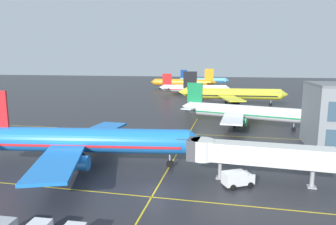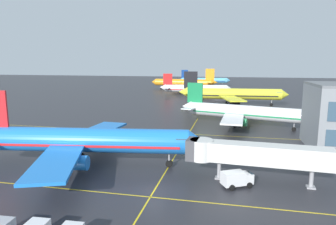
% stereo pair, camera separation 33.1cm
% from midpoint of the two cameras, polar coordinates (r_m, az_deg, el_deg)
% --- Properties ---
extents(ground_plane, '(600.00, 600.00, 0.00)m').
position_cam_midpoint_polar(ground_plane, '(39.96, -2.66, -14.75)').
color(ground_plane, '#28282D').
extents(airliner_front_gate, '(38.75, 33.13, 12.05)m').
position_cam_midpoint_polar(airliner_front_gate, '(49.52, -16.07, -5.20)').
color(airliner_front_gate, blue).
rests_on(airliner_front_gate, ground).
extents(airliner_second_row, '(34.50, 29.40, 10.88)m').
position_cam_midpoint_polar(airliner_second_row, '(78.97, 14.03, 0.08)').
color(airliner_second_row, white).
rests_on(airliner_second_row, ground).
extents(airliner_third_row, '(41.51, 35.77, 12.91)m').
position_cam_midpoint_polar(airliner_third_row, '(116.05, 11.99, 3.51)').
color(airliner_third_row, yellow).
rests_on(airliner_third_row, ground).
extents(airliner_far_left_stand, '(35.11, 30.13, 10.91)m').
position_cam_midpoint_polar(airliner_far_left_stand, '(144.99, 5.02, 4.61)').
color(airliner_far_left_stand, white).
rests_on(airliner_far_left_stand, ground).
extents(airliner_far_right_stand, '(40.52, 34.89, 12.60)m').
position_cam_midpoint_polar(airliner_far_right_stand, '(178.17, 2.89, 5.77)').
color(airliner_far_right_stand, orange).
rests_on(airliner_far_right_stand, ground).
extents(airliner_distant_taxiway, '(35.74, 30.55, 11.11)m').
position_cam_midpoint_polar(airliner_distant_taxiway, '(208.41, 6.77, 6.15)').
color(airliner_distant_taxiway, '#5BB7E5').
rests_on(airliner_distant_taxiway, ground).
extents(taxiway_markings, '(112.33, 73.03, 0.01)m').
position_cam_midpoint_polar(taxiway_markings, '(53.26, 1.30, -8.37)').
color(taxiway_markings, yellow).
rests_on(taxiway_markings, ground).
extents(service_truck_catering, '(4.49, 3.60, 2.10)m').
position_cam_midpoint_polar(service_truck_catering, '(41.61, 13.13, -12.22)').
color(service_truck_catering, white).
rests_on(service_truck_catering, ground).
extents(jet_bridge, '(19.54, 4.06, 5.58)m').
position_cam_midpoint_polar(jet_bridge, '(42.74, 14.76, -7.59)').
color(jet_bridge, silver).
rests_on(jet_bridge, ground).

